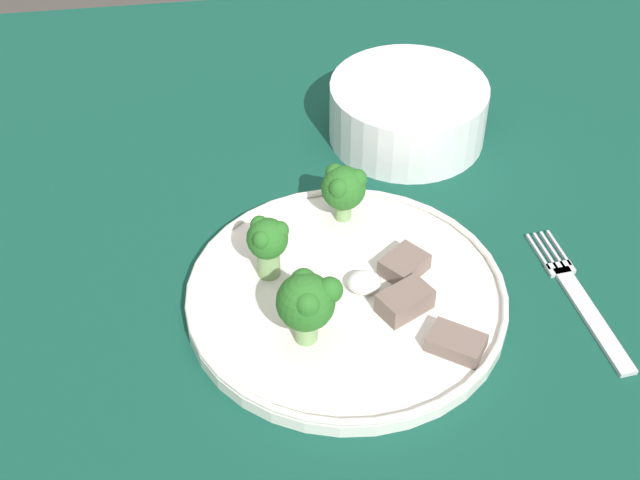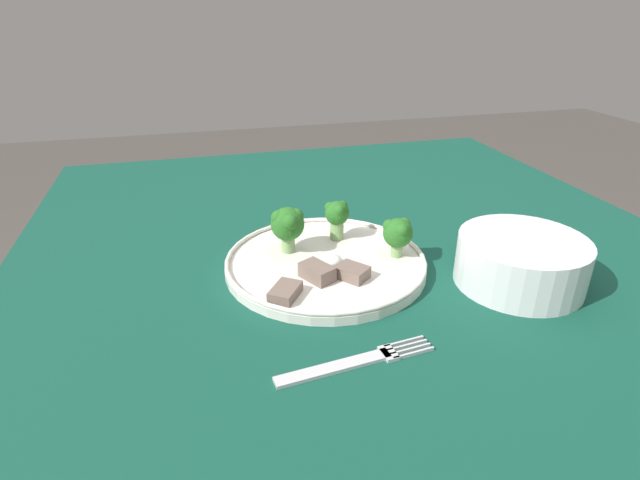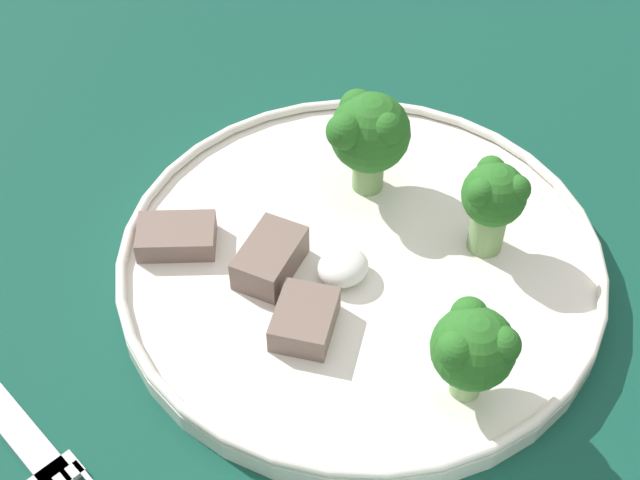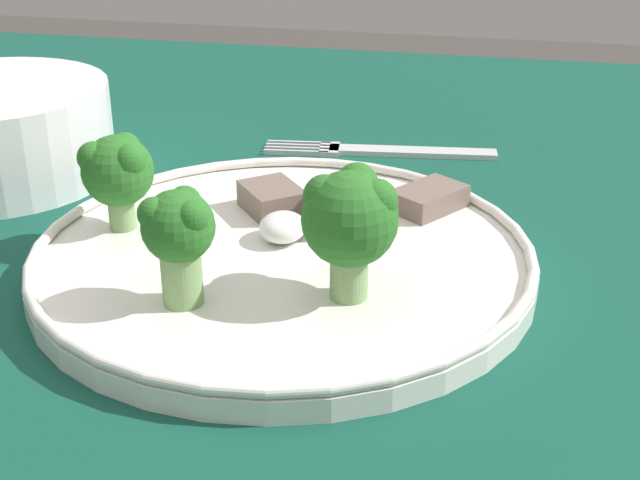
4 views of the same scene
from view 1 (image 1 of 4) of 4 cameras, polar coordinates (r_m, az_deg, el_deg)
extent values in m
cube|color=#114738|center=(0.81, -1.83, -1.92)|extent=(1.09, 0.99, 0.03)
cylinder|color=brown|center=(1.48, 15.48, 1.29)|extent=(0.06, 0.06, 0.72)
cylinder|color=white|center=(0.75, 1.70, -3.81)|extent=(0.27, 0.27, 0.01)
torus|color=white|center=(0.75, 1.71, -3.33)|extent=(0.27, 0.27, 0.01)
cube|color=silver|center=(0.78, 17.06, -4.84)|extent=(0.03, 0.12, 0.00)
cube|color=silver|center=(0.81, 15.12, -1.79)|extent=(0.03, 0.02, 0.00)
cube|color=silver|center=(0.83, 15.03, -0.55)|extent=(0.01, 0.05, 0.00)
cube|color=silver|center=(0.83, 14.61, -0.64)|extent=(0.01, 0.05, 0.00)
cube|color=silver|center=(0.83, 14.20, -0.72)|extent=(0.01, 0.05, 0.00)
cube|color=silver|center=(0.82, 13.78, -0.80)|extent=(0.01, 0.05, 0.00)
cylinder|color=white|center=(0.93, 5.63, 8.19)|extent=(0.16, 0.16, 0.06)
cylinder|color=white|center=(0.93, 5.61, 7.94)|extent=(0.13, 0.13, 0.05)
cylinder|color=#7FA866|center=(0.76, -3.31, -1.38)|extent=(0.02, 0.02, 0.03)
sphere|color=#286B23|center=(0.74, -3.39, 0.09)|extent=(0.04, 0.04, 0.04)
sphere|color=#286B23|center=(0.74, -2.60, 0.63)|extent=(0.02, 0.02, 0.02)
sphere|color=#286B23|center=(0.74, -3.89, 0.98)|extent=(0.02, 0.02, 0.02)
sphere|color=#286B23|center=(0.73, -3.75, 0.03)|extent=(0.02, 0.02, 0.02)
cylinder|color=#7FA866|center=(0.81, 1.49, 2.02)|extent=(0.02, 0.02, 0.02)
sphere|color=#286B23|center=(0.80, 1.52, 3.35)|extent=(0.04, 0.04, 0.04)
sphere|color=#286B23|center=(0.79, 2.39, 3.93)|extent=(0.02, 0.02, 0.02)
sphere|color=#286B23|center=(0.80, 0.97, 4.29)|extent=(0.02, 0.02, 0.02)
sphere|color=#286B23|center=(0.78, 1.22, 3.34)|extent=(0.02, 0.02, 0.02)
cylinder|color=#7FA866|center=(0.71, -0.52, -5.56)|extent=(0.02, 0.02, 0.03)
sphere|color=#286B23|center=(0.69, -0.53, -3.95)|extent=(0.05, 0.05, 0.05)
sphere|color=#286B23|center=(0.68, 0.63, -3.22)|extent=(0.02, 0.02, 0.02)
sphere|color=#286B23|center=(0.69, -1.25, -2.68)|extent=(0.02, 0.02, 0.02)
sphere|color=#286B23|center=(0.67, -0.98, -4.14)|extent=(0.02, 0.02, 0.02)
cube|color=#756056|center=(0.77, 5.41, -1.59)|extent=(0.05, 0.05, 0.02)
cube|color=#756056|center=(0.71, 8.71, -6.52)|extent=(0.05, 0.05, 0.01)
cube|color=#756056|center=(0.73, 5.45, -3.92)|extent=(0.05, 0.04, 0.02)
ellipsoid|color=white|center=(0.75, 2.86, -2.72)|extent=(0.03, 0.03, 0.02)
camera|label=2|loc=(0.79, 52.25, 9.94)|focal=28.00mm
camera|label=3|loc=(0.83, 16.00, 29.84)|focal=50.00mm
camera|label=4|loc=(0.61, -37.93, -0.11)|focal=50.00mm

